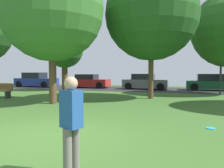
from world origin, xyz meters
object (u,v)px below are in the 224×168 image
object	(u,v)px
maple_tree_near	(151,14)
frisbee_disc	(211,128)
park_bench	(1,90)
person_catcher	(71,122)
street_lamp_post	(221,63)
oak_tree_center	(52,9)
parked_car_red	(88,81)
parked_car_green	(212,83)
oak_tree_left	(64,50)
parked_car_blue	(36,80)
parked_car_grey	(145,82)

from	to	relation	value
maple_tree_near	frisbee_disc	size ratio (longest dim) A/B	29.07
frisbee_disc	park_bench	xyz separation A→B (m)	(-11.59, 4.40, 0.45)
person_catcher	street_lamp_post	xyz separation A→B (m)	(4.21, 14.00, 1.39)
maple_tree_near	oak_tree_center	world-z (taller)	maple_tree_near
parked_car_red	parked_car_green	distance (m)	11.51
frisbee_disc	parked_car_red	xyz separation A→B (m)	(-9.81, 14.14, 0.62)
maple_tree_near	oak_tree_left	size ratio (longest dim) A/B	1.52
maple_tree_near	parked_car_green	size ratio (longest dim) A/B	1.80
person_catcher	parked_car_green	distance (m)	18.52
park_bench	oak_tree_left	bearing A→B (deg)	-100.22
oak_tree_center	parked_car_blue	size ratio (longest dim) A/B	1.71
oak_tree_center	parked_car_grey	xyz separation A→B (m)	(3.07, 10.76, -4.11)
oak_tree_center	parked_car_blue	xyz separation A→B (m)	(-8.47, 10.45, -4.07)
parked_car_blue	frisbee_disc	bearing A→B (deg)	-41.12
oak_tree_left	person_catcher	xyz separation A→B (m)	(8.03, -14.38, -2.66)
maple_tree_near	parked_car_red	world-z (taller)	maple_tree_near
oak_tree_left	street_lamp_post	world-z (taller)	oak_tree_left
oak_tree_left	maple_tree_near	bearing A→B (deg)	-25.33
frisbee_disc	parked_car_blue	size ratio (longest dim) A/B	0.06
parked_car_red	oak_tree_left	bearing A→B (deg)	-100.58
parked_car_red	park_bench	xyz separation A→B (m)	(-1.78, -9.74, -0.17)
parked_car_blue	person_catcher	bearing A→B (deg)	-53.07
oak_tree_left	parked_car_red	bearing A→B (deg)	79.42
parked_car_grey	oak_tree_center	bearing A→B (deg)	-105.90
park_bench	street_lamp_post	distance (m)	14.63
oak_tree_center	oak_tree_left	size ratio (longest dim) A/B	1.43
parked_car_green	maple_tree_near	bearing A→B (deg)	-120.23
person_catcher	oak_tree_left	bearing A→B (deg)	143.10
person_catcher	frisbee_disc	distance (m)	4.65
parked_car_blue	oak_tree_center	bearing A→B (deg)	-50.98
maple_tree_near	parked_car_green	xyz separation A→B (m)	(4.31, 7.39, -4.42)
parked_car_blue	parked_car_green	xyz separation A→B (m)	(17.28, 0.59, -0.04)
oak_tree_center	person_catcher	size ratio (longest dim) A/B	4.71
street_lamp_post	parked_car_red	bearing A→B (deg)	160.90
oak_tree_center	frisbee_disc	size ratio (longest dim) A/B	27.42
frisbee_disc	maple_tree_near	bearing A→B (deg)	110.97
parked_car_green	park_bench	distance (m)	16.51
oak_tree_left	person_catcher	distance (m)	16.68
parked_car_red	street_lamp_post	world-z (taller)	street_lamp_post
parked_car_grey	parked_car_green	size ratio (longest dim) A/B	0.93
parked_car_red	frisbee_disc	bearing A→B (deg)	-55.26
parked_car_blue	parked_car_grey	size ratio (longest dim) A/B	1.06
person_catcher	street_lamp_post	world-z (taller)	street_lamp_post
park_bench	parked_car_grey	bearing A→B (deg)	-128.41
parked_car_green	oak_tree_center	bearing A→B (deg)	-128.62
parked_car_blue	parked_car_red	size ratio (longest dim) A/B	1.05
oak_tree_left	street_lamp_post	xyz separation A→B (m)	(12.23, -0.38, -1.27)
oak_tree_left	street_lamp_post	distance (m)	12.31
maple_tree_near	parked_car_grey	xyz separation A→B (m)	(-1.44, 7.12, -4.41)
parked_car_blue	parked_car_green	size ratio (longest dim) A/B	0.99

